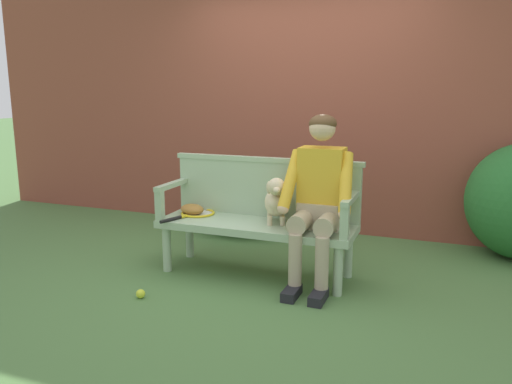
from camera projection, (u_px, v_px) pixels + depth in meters
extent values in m
plane|color=#4C753D|center=(256.00, 274.00, 4.15)|extent=(40.00, 40.00, 0.00)
cube|color=brown|center=(310.00, 103.00, 5.35)|extent=(8.00, 0.30, 2.70)
ellipsoid|color=#337538|center=(245.00, 205.00, 5.40)|extent=(1.10, 0.90, 0.55)
cube|color=#9EB793|center=(256.00, 226.00, 4.07)|extent=(1.59, 0.52, 0.06)
cylinder|color=#9EB793|center=(167.00, 249.00, 4.18)|extent=(0.07, 0.07, 0.38)
cylinder|color=#9EB793|center=(338.00, 271.00, 3.68)|extent=(0.07, 0.07, 0.38)
cylinder|color=#9EB793|center=(190.00, 236.00, 4.54)|extent=(0.07, 0.07, 0.38)
cylinder|color=#9EB793|center=(348.00, 255.00, 4.04)|extent=(0.07, 0.07, 0.38)
cube|color=#9EB793|center=(266.00, 189.00, 4.22)|extent=(1.59, 0.05, 0.46)
cube|color=#9EB793|center=(266.00, 160.00, 4.17)|extent=(1.63, 0.06, 0.04)
cube|color=#9EB793|center=(160.00, 206.00, 4.10)|extent=(0.06, 0.06, 0.24)
cube|color=#9EB793|center=(173.00, 184.00, 4.27)|extent=(0.06, 0.52, 0.04)
cube|color=#9EB793|center=(345.00, 223.00, 3.57)|extent=(0.06, 0.06, 0.24)
cube|color=#9EB793|center=(351.00, 198.00, 3.75)|extent=(0.06, 0.52, 0.04)
cube|color=black|center=(292.00, 293.00, 3.67)|extent=(0.10, 0.24, 0.07)
cylinder|color=tan|center=(295.00, 260.00, 3.70)|extent=(0.10, 0.10, 0.39)
cylinder|color=tan|center=(302.00, 221.00, 3.80)|extent=(0.15, 0.33, 0.15)
cube|color=black|center=(318.00, 297.00, 3.60)|extent=(0.10, 0.24, 0.07)
cylinder|color=tan|center=(322.00, 263.00, 3.63)|extent=(0.10, 0.10, 0.39)
cylinder|color=tan|center=(328.00, 223.00, 3.73)|extent=(0.15, 0.33, 0.15)
cube|color=tan|center=(320.00, 214.00, 3.91)|extent=(0.32, 0.24, 0.20)
cube|color=gold|center=(322.00, 181.00, 3.87)|extent=(0.34, 0.22, 0.52)
cylinder|color=gold|center=(291.00, 179.00, 3.83)|extent=(0.14, 0.34, 0.45)
sphere|color=#DBB28E|center=(283.00, 208.00, 3.76)|extent=(0.09, 0.09, 0.09)
cylinder|color=gold|center=(346.00, 183.00, 3.68)|extent=(0.14, 0.34, 0.45)
sphere|color=#DBB28E|center=(344.00, 214.00, 3.60)|extent=(0.09, 0.09, 0.09)
sphere|color=#DBB28E|center=(322.00, 128.00, 3.77)|extent=(0.20, 0.20, 0.20)
ellipsoid|color=#51381E|center=(323.00, 124.00, 3.78)|extent=(0.21, 0.21, 0.14)
cylinder|color=beige|center=(270.00, 221.00, 3.97)|extent=(0.04, 0.04, 0.07)
cylinder|color=beige|center=(283.00, 221.00, 3.96)|extent=(0.04, 0.04, 0.07)
cylinder|color=beige|center=(270.00, 216.00, 4.13)|extent=(0.04, 0.04, 0.07)
cylinder|color=beige|center=(282.00, 216.00, 4.13)|extent=(0.04, 0.04, 0.07)
ellipsoid|color=beige|center=(276.00, 202.00, 4.02)|extent=(0.27, 0.32, 0.22)
sphere|color=beige|center=(276.00, 203.00, 3.92)|extent=(0.13, 0.13, 0.13)
sphere|color=beige|center=(277.00, 187.00, 3.87)|extent=(0.14, 0.14, 0.14)
ellipsoid|color=beige|center=(277.00, 190.00, 3.81)|extent=(0.08, 0.10, 0.05)
ellipsoid|color=beige|center=(269.00, 188.00, 3.88)|extent=(0.05, 0.04, 0.10)
ellipsoid|color=beige|center=(284.00, 188.00, 3.88)|extent=(0.05, 0.04, 0.10)
sphere|color=beige|center=(276.00, 194.00, 4.14)|extent=(0.06, 0.06, 0.06)
torus|color=yellow|center=(198.00, 213.00, 4.33)|extent=(0.37, 0.37, 0.02)
cylinder|color=silver|center=(198.00, 214.00, 4.33)|extent=(0.25, 0.25, 0.00)
cube|color=yellow|center=(184.00, 216.00, 4.20)|extent=(0.06, 0.08, 0.02)
cylinder|color=black|center=(171.00, 219.00, 4.10)|extent=(0.10, 0.22, 0.03)
ellipsoid|color=#9E6B2D|center=(192.00, 209.00, 4.31)|extent=(0.26, 0.23, 0.09)
sphere|color=#CCDB33|center=(141.00, 294.00, 3.66)|extent=(0.07, 0.07, 0.07)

